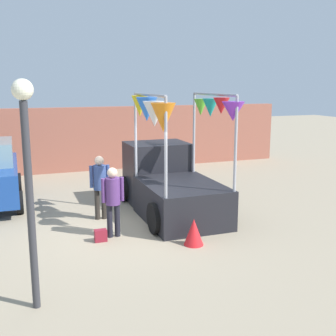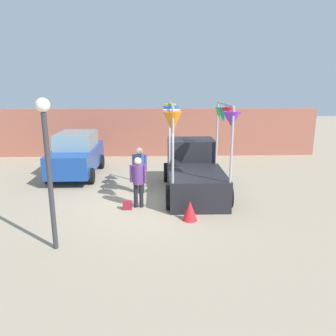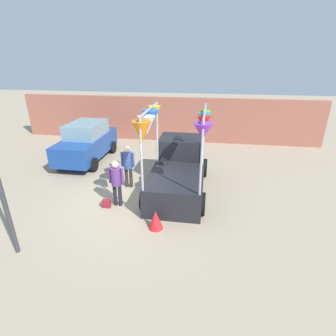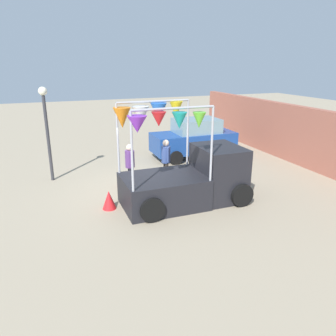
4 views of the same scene
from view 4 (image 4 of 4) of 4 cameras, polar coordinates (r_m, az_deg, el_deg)
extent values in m
plane|color=gray|center=(12.08, -4.36, -3.79)|extent=(60.00, 60.00, 0.00)
cube|color=black|center=(10.60, -0.82, -4.04)|extent=(1.90, 2.60, 1.00)
cube|color=black|center=(11.26, 8.77, -0.73)|extent=(1.80, 1.40, 1.80)
cube|color=#8CB2C6|center=(11.12, 8.88, 1.46)|extent=(1.76, 1.37, 0.60)
cylinder|color=black|center=(12.37, 7.92, -1.50)|extent=(0.22, 0.76, 0.76)
cylinder|color=black|center=(10.86, 12.71, -4.62)|extent=(0.22, 0.76, 0.76)
cylinder|color=black|center=(11.29, -5.83, -3.36)|extent=(0.22, 0.76, 0.76)
cylinder|color=black|center=(9.62, -2.80, -7.25)|extent=(0.22, 0.76, 0.76)
cylinder|color=#A5A5AD|center=(11.33, 3.44, 6.05)|extent=(0.07, 0.07, 2.27)
cylinder|color=#A5A5AD|center=(9.82, 7.62, 4.03)|extent=(0.07, 0.07, 2.27)
cylinder|color=#A5A5AD|center=(10.58, -8.74, 5.01)|extent=(0.07, 0.07, 2.27)
cylinder|color=#A5A5AD|center=(8.94, -6.30, 2.69)|extent=(0.07, 0.07, 2.27)
cylinder|color=#A5A5AD|center=(10.71, -2.53, 11.52)|extent=(0.07, 2.44, 0.07)
cylinder|color=#A5A5AD|center=(9.09, 1.02, 10.35)|extent=(0.07, 2.44, 0.07)
cone|color=orange|center=(10.49, -8.00, 8.65)|extent=(0.66, 0.66, 0.64)
cone|color=purple|center=(8.81, -5.39, 7.58)|extent=(0.75, 0.75, 0.45)
cone|color=white|center=(10.64, -4.77, 9.09)|extent=(0.76, 0.76, 0.59)
cone|color=red|center=(8.98, -1.62, 8.50)|extent=(0.58, 0.58, 0.40)
cone|color=blue|center=(10.81, -1.63, 9.69)|extent=(0.75, 0.75, 0.59)
cone|color=teal|center=(9.21, 2.00, 8.25)|extent=(0.60, 0.60, 0.47)
cone|color=yellow|center=(11.02, 1.41, 10.11)|extent=(0.60, 0.60, 0.54)
cone|color=#66CC33|center=(9.46, 5.44, 8.31)|extent=(0.43, 0.43, 0.45)
cube|color=navy|center=(16.00, 4.41, 4.59)|extent=(1.70, 4.00, 0.90)
cube|color=#72939E|center=(15.90, 4.97, 7.37)|extent=(1.50, 2.10, 0.66)
cylinder|color=black|center=(17.39, 6.92, 4.08)|extent=(0.18, 0.64, 0.64)
cylinder|color=black|center=(15.96, 9.74, 2.67)|extent=(0.18, 0.64, 0.64)
cylinder|color=black|center=(16.40, -0.86, 3.36)|extent=(0.18, 0.64, 0.64)
cylinder|color=black|center=(14.87, 1.40, 1.80)|extent=(0.18, 0.64, 0.64)
cylinder|color=black|center=(12.30, -6.65, -1.49)|extent=(0.13, 0.13, 0.79)
cylinder|color=black|center=(12.13, -6.44, -1.75)|extent=(0.13, 0.13, 0.79)
cylinder|color=#593372|center=(12.00, -6.67, 1.57)|extent=(0.34, 0.34, 0.63)
sphere|color=beige|center=(11.88, -6.74, 3.57)|extent=(0.24, 0.24, 0.24)
cylinder|color=#593372|center=(12.19, -6.93, 1.99)|extent=(0.09, 0.09, 0.56)
cylinder|color=#593372|center=(11.78, -6.40, 1.44)|extent=(0.09, 0.09, 0.56)
cylinder|color=#2D2823|center=(12.71, -0.50, -0.66)|extent=(0.13, 0.13, 0.81)
cylinder|color=#2D2823|center=(12.55, -0.22, -0.90)|extent=(0.13, 0.13, 0.81)
cylinder|color=#33477F|center=(12.42, -0.37, 2.40)|extent=(0.34, 0.34, 0.64)
sphere|color=beige|center=(12.30, -0.37, 4.38)|extent=(0.24, 0.24, 0.24)
cylinder|color=#33477F|center=(12.61, -0.72, 2.79)|extent=(0.09, 0.09, 0.58)
cylinder|color=#33477F|center=(12.21, 0.00, 2.28)|extent=(0.09, 0.09, 0.58)
cube|color=maroon|center=(12.58, -7.79, -2.32)|extent=(0.28, 0.16, 0.28)
cylinder|color=#333338|center=(13.36, -20.13, 4.69)|extent=(0.12, 0.12, 3.30)
sphere|color=#F2EDCC|center=(13.09, -21.00, 12.39)|extent=(0.32, 0.32, 0.32)
cube|color=#9E5947|center=(15.54, 23.53, 4.73)|extent=(18.00, 0.36, 2.60)
cone|color=red|center=(10.61, -10.23, -5.48)|extent=(0.60, 0.60, 0.60)
camera|label=1|loc=(14.73, -47.66, 8.62)|focal=45.00mm
camera|label=2|loc=(12.83, -56.19, 7.58)|focal=35.00mm
camera|label=3|loc=(9.52, -53.06, 13.08)|focal=28.00mm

